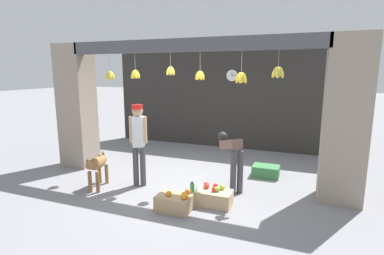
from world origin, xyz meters
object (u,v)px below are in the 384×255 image
(shopkeeper, at_px, (138,139))
(fruit_crate_oranges, at_px, (175,202))
(fruit_crate_apples, at_px, (214,197))
(produce_box_green, at_px, (266,171))
(water_bottle, at_px, (192,189))
(wall_clock, at_px, (232,75))
(dog, at_px, (97,165))
(worker_stooping, at_px, (232,154))

(shopkeeper, bearing_deg, fruit_crate_oranges, 127.30)
(fruit_crate_apples, relative_size, produce_box_green, 1.09)
(fruit_crate_oranges, xyz_separation_m, water_bottle, (0.06, 0.63, -0.02))
(fruit_crate_oranges, relative_size, wall_clock, 1.64)
(dog, relative_size, fruit_crate_apples, 1.46)
(shopkeeper, xyz_separation_m, water_bottle, (1.15, -0.10, -0.82))
(fruit_crate_apples, relative_size, water_bottle, 2.23)
(fruit_crate_apples, xyz_separation_m, produce_box_green, (0.63, 1.73, -0.02))
(dog, distance_m, wall_clock, 4.57)
(dog, bearing_deg, fruit_crate_apples, 76.06)
(water_bottle, xyz_separation_m, wall_clock, (-0.19, 3.64, 1.98))
(dog, relative_size, worker_stooping, 0.84)
(shopkeeper, relative_size, worker_stooping, 1.54)
(fruit_crate_apples, bearing_deg, fruit_crate_oranges, -141.07)
(shopkeeper, xyz_separation_m, fruit_crate_apples, (1.62, -0.31, -0.80))
(fruit_crate_apples, bearing_deg, worker_stooping, 82.39)
(worker_stooping, xyz_separation_m, water_bottle, (-0.58, -0.57, -0.57))
(shopkeeper, bearing_deg, dog, 13.18)
(worker_stooping, distance_m, water_bottle, 0.99)
(worker_stooping, relative_size, wall_clock, 3.06)
(worker_stooping, xyz_separation_m, fruit_crate_oranges, (-0.63, -1.21, -0.55))
(produce_box_green, xyz_separation_m, water_bottle, (-1.11, -1.52, 0.01))
(worker_stooping, bearing_deg, fruit_crate_apples, -137.48)
(shopkeeper, bearing_deg, water_bottle, 156.13)
(produce_box_green, bearing_deg, worker_stooping, -119.16)
(dog, relative_size, produce_box_green, 1.59)
(produce_box_green, relative_size, wall_clock, 1.62)
(fruit_crate_oranges, relative_size, water_bottle, 2.07)
(produce_box_green, distance_m, wall_clock, 3.18)
(dog, bearing_deg, water_bottle, 83.11)
(shopkeeper, bearing_deg, worker_stooping, 176.53)
(fruit_crate_apples, bearing_deg, wall_clock, 99.86)
(shopkeeper, distance_m, produce_box_green, 2.79)
(water_bottle, bearing_deg, produce_box_green, 54.01)
(fruit_crate_oranges, relative_size, produce_box_green, 1.01)
(worker_stooping, distance_m, fruit_crate_oranges, 1.47)
(fruit_crate_apples, bearing_deg, produce_box_green, 69.86)
(produce_box_green, height_order, water_bottle, water_bottle)
(water_bottle, bearing_deg, fruit_crate_apples, -23.42)
(worker_stooping, relative_size, produce_box_green, 1.89)
(worker_stooping, distance_m, wall_clock, 3.46)
(wall_clock, bearing_deg, worker_stooping, -75.86)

